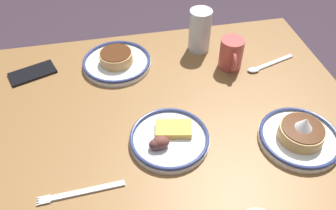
{
  "coord_description": "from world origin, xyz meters",
  "views": [
    {
      "loc": [
        0.14,
        0.69,
        1.44
      ],
      "look_at": [
        -0.0,
        0.01,
        0.76
      ],
      "focal_mm": 36.73,
      "sensor_mm": 36.0,
      "label": 1
    }
  ],
  "objects": [
    {
      "name": "fork_near",
      "position": [
        0.25,
        0.23,
        0.73
      ],
      "size": [
        0.21,
        0.03,
        0.01
      ],
      "color": "silver",
      "rests_on": "dining_table"
    },
    {
      "name": "drinking_glass",
      "position": [
        -0.17,
        -0.28,
        0.79
      ],
      "size": [
        0.08,
        0.08,
        0.15
      ],
      "color": "silver",
      "rests_on": "dining_table"
    },
    {
      "name": "plate_far_companion",
      "position": [
        -0.32,
        0.18,
        0.75
      ],
      "size": [
        0.21,
        0.21,
        0.09
      ],
      "color": "white",
      "rests_on": "dining_table"
    },
    {
      "name": "tea_spoon",
      "position": [
        -0.36,
        -0.13,
        0.73
      ],
      "size": [
        0.18,
        0.07,
        0.01
      ],
      "color": "silver",
      "rests_on": "dining_table"
    },
    {
      "name": "plate_center_pancakes",
      "position": [
        0.02,
        0.12,
        0.74
      ],
      "size": [
        0.21,
        0.21,
        0.05
      ],
      "color": "white",
      "rests_on": "dining_table"
    },
    {
      "name": "coffee_mug",
      "position": [
        -0.25,
        -0.16,
        0.78
      ],
      "size": [
        0.08,
        0.11,
        0.1
      ],
      "color": "#BF4C47",
      "rests_on": "dining_table"
    },
    {
      "name": "cell_phone",
      "position": [
        0.39,
        -0.25,
        0.73
      ],
      "size": [
        0.16,
        0.12,
        0.01
      ],
      "primitive_type": "cube",
      "rotation": [
        0.0,
        0.0,
        0.35
      ],
      "color": "black",
      "rests_on": "dining_table"
    },
    {
      "name": "dining_table",
      "position": [
        0.0,
        0.0,
        0.6
      ],
      "size": [
        1.11,
        0.82,
        0.73
      ],
      "color": "brown",
      "rests_on": "ground_plane"
    },
    {
      "name": "plate_near_main",
      "position": [
        0.12,
        -0.24,
        0.74
      ],
      "size": [
        0.23,
        0.23,
        0.05
      ],
      "color": "white",
      "rests_on": "dining_table"
    }
  ]
}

